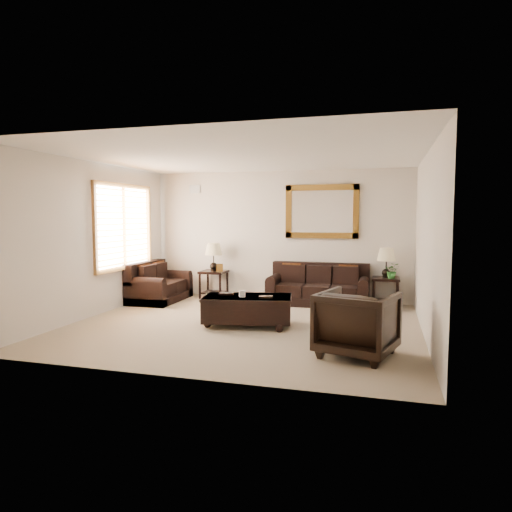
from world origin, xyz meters
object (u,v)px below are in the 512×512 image
(loveseat, at_px, (158,286))
(end_table_left, at_px, (214,262))
(coffee_table, at_px, (247,307))
(armchair, at_px, (357,320))
(end_table_right, at_px, (386,268))
(sofa, at_px, (318,289))

(loveseat, xyz_separation_m, end_table_left, (1.00, 0.64, 0.47))
(coffee_table, relative_size, armchair, 1.68)
(end_table_right, distance_m, coffee_table, 3.12)
(sofa, relative_size, coffee_table, 1.29)
(end_table_right, bearing_deg, loveseat, -171.86)
(loveseat, relative_size, end_table_left, 1.22)
(loveseat, distance_m, coffee_table, 2.89)
(end_table_right, xyz_separation_m, coffee_table, (-2.14, -2.22, -0.45))
(loveseat, relative_size, armchair, 1.58)
(loveseat, height_order, coffee_table, loveseat)
(loveseat, height_order, end_table_left, end_table_left)
(coffee_table, bearing_deg, loveseat, 135.99)
(end_table_left, bearing_deg, armchair, -46.29)
(loveseat, distance_m, end_table_right, 4.63)
(end_table_right, height_order, armchair, end_table_right)
(end_table_right, bearing_deg, sofa, -175.94)
(end_table_left, relative_size, end_table_right, 1.03)
(end_table_right, bearing_deg, armchair, -95.93)
(end_table_left, xyz_separation_m, coffee_table, (1.43, -2.21, -0.47))
(end_table_left, bearing_deg, end_table_right, 0.15)
(loveseat, bearing_deg, end_table_right, -81.86)
(sofa, relative_size, loveseat, 1.37)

